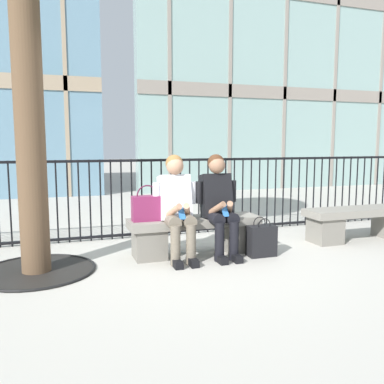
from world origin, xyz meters
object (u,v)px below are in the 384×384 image
(stone_bench, at_px, (195,232))
(seated_person_companion, at_px, (219,202))
(handbag_on_bench, at_px, (147,208))
(seated_person_with_phone, at_px, (177,204))
(stone_bench_far, at_px, (359,221))
(shopping_bag, at_px, (262,241))

(stone_bench, xyz_separation_m, seated_person_companion, (0.26, -0.13, 0.38))
(seated_person_companion, bearing_deg, stone_bench, 153.69)
(seated_person_companion, relative_size, handbag_on_bench, 2.90)
(seated_person_companion, bearing_deg, seated_person_with_phone, 180.00)
(stone_bench, height_order, stone_bench_far, same)
(seated_person_with_phone, bearing_deg, shopping_bag, -11.91)
(seated_person_with_phone, xyz_separation_m, shopping_bag, (0.99, -0.21, -0.46))
(seated_person_with_phone, relative_size, stone_bench_far, 0.76)
(stone_bench, bearing_deg, handbag_on_bench, -179.01)
(seated_person_with_phone, relative_size, shopping_bag, 2.59)
(stone_bench, bearing_deg, seated_person_with_phone, -153.69)
(stone_bench, height_order, shopping_bag, shopping_bag)
(shopping_bag, bearing_deg, handbag_on_bench, 165.97)
(stone_bench_far, bearing_deg, stone_bench, 179.28)
(stone_bench, relative_size, seated_person_with_phone, 1.32)
(seated_person_companion, relative_size, shopping_bag, 2.59)
(seated_person_companion, height_order, shopping_bag, seated_person_companion)
(shopping_bag, bearing_deg, seated_person_with_phone, 168.09)
(stone_bench, distance_m, shopping_bag, 0.81)
(seated_person_with_phone, distance_m, handbag_on_bench, 0.34)
(seated_person_companion, relative_size, stone_bench_far, 0.76)
(handbag_on_bench, relative_size, stone_bench_far, 0.26)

